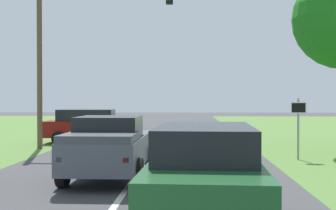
{
  "coord_description": "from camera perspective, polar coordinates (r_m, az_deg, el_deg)",
  "views": [
    {
      "loc": [
        1.64,
        -2.48,
        2.36
      ],
      "look_at": [
        0.68,
        16.94,
        2.06
      ],
      "focal_mm": 47.12,
      "sensor_mm": 36.0,
      "label": 1
    }
  ],
  "objects": [
    {
      "name": "traffic_light",
      "position": [
        21.13,
        -11.99,
        9.09
      ],
      "size": [
        6.86,
        0.4,
        8.28
      ],
      "color": "brown",
      "rests_on": "ground_plane"
    },
    {
      "name": "red_suv_near",
      "position": [
        7.82,
        4.76,
        -9.22
      ],
      "size": [
        2.24,
        4.5,
        1.87
      ],
      "color": "#194C23",
      "rests_on": "ground_plane"
    },
    {
      "name": "crossing_suv_far",
      "position": [
        23.43,
        -10.11,
        -2.63
      ],
      "size": [
        4.79,
        2.15,
        1.77
      ],
      "color": "maroon",
      "rests_on": "ground_plane"
    },
    {
      "name": "pickup_truck_lead",
      "position": [
        13.09,
        -7.51,
        -5.31
      ],
      "size": [
        2.26,
        4.87,
        1.83
      ],
      "color": "#4C515B",
      "rests_on": "ground_plane"
    },
    {
      "name": "keep_moving_sign",
      "position": [
        17.58,
        16.51,
        -1.94
      ],
      "size": [
        0.6,
        0.09,
        2.35
      ],
      "color": "gray",
      "rests_on": "ground_plane"
    },
    {
      "name": "ground_plane",
      "position": [
        12.96,
        -4.54,
        -9.61
      ],
      "size": [
        120.0,
        120.0,
        0.0
      ],
      "primitive_type": "plane",
      "color": "#424244"
    }
  ]
}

